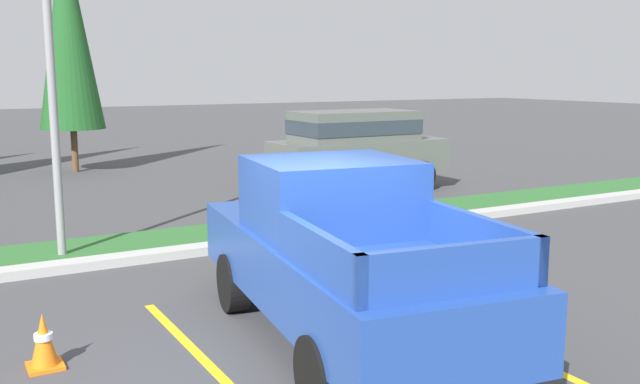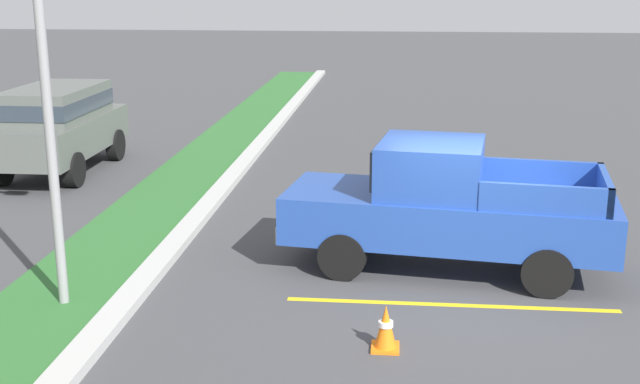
% 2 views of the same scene
% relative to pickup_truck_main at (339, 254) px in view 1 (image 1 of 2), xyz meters
% --- Properties ---
extents(ground_plane, '(120.00, 120.00, 0.00)m').
position_rel_pickup_truck_main_xyz_m(ground_plane, '(-0.76, -0.37, -1.04)').
color(ground_plane, '#424244').
extents(parking_line_near, '(0.12, 4.80, 0.01)m').
position_rel_pickup_truck_main_xyz_m(parking_line_near, '(-1.56, -0.05, -1.04)').
color(parking_line_near, yellow).
rests_on(parking_line_near, ground).
extents(parking_line_far, '(0.12, 4.80, 0.01)m').
position_rel_pickup_truck_main_xyz_m(parking_line_far, '(1.54, -0.05, -1.04)').
color(parking_line_far, yellow).
rests_on(parking_line_far, ground).
extents(curb_strip, '(56.00, 0.40, 0.15)m').
position_rel_pickup_truck_main_xyz_m(curb_strip, '(-0.76, 4.63, -0.97)').
color(curb_strip, '#B2B2AD').
rests_on(curb_strip, ground).
extents(grass_median, '(56.00, 1.80, 0.06)m').
position_rel_pickup_truck_main_xyz_m(grass_median, '(-0.76, 5.73, -1.01)').
color(grass_median, '#2D662D').
rests_on(grass_median, ground).
extents(pickup_truck_main, '(2.59, 5.43, 2.10)m').
position_rel_pickup_truck_main_xyz_m(pickup_truck_main, '(0.00, 0.00, 0.00)').
color(pickup_truck_main, black).
rests_on(pickup_truck_main, ground).
extents(suv_distant, '(4.61, 1.98, 2.10)m').
position_rel_pickup_truck_main_xyz_m(suv_distant, '(5.85, 8.90, 0.20)').
color(suv_distant, black).
rests_on(suv_distant, ground).
extents(street_light, '(0.24, 1.49, 6.15)m').
position_rel_pickup_truck_main_xyz_m(street_light, '(-2.12, 5.36, 2.57)').
color(street_light, gray).
rests_on(street_light, ground).
extents(cypress_tree_center, '(1.95, 1.95, 7.51)m').
position_rel_pickup_truck_main_xyz_m(cypress_tree_center, '(0.11, 16.31, 3.38)').
color(cypress_tree_center, brown).
rests_on(cypress_tree_center, ground).
extents(traffic_cone, '(0.36, 0.36, 0.60)m').
position_rel_pickup_truck_main_xyz_m(traffic_cone, '(-3.09, 0.88, -0.75)').
color(traffic_cone, orange).
rests_on(traffic_cone, ground).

